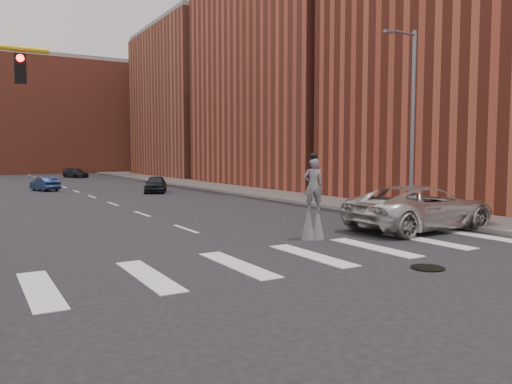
{
  "coord_description": "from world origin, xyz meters",
  "views": [
    {
      "loc": [
        -7.76,
        -11.24,
        3.13
      ],
      "look_at": [
        1.53,
        4.81,
        1.7
      ],
      "focal_mm": 35.0,
      "sensor_mm": 36.0,
      "label": 1
    }
  ],
  "objects": [
    {
      "name": "ground_plane",
      "position": [
        0.0,
        0.0,
        0.0
      ],
      "size": [
        160.0,
        160.0,
        0.0
      ],
      "primitive_type": "plane",
      "color": "black",
      "rests_on": "ground"
    },
    {
      "name": "building_far",
      "position": [
        22.0,
        54.0,
        10.0
      ],
      "size": [
        16.0,
        22.0,
        20.0
      ],
      "primitive_type": "cube",
      "color": "#9B5039",
      "rests_on": "ground"
    },
    {
      "name": "building_backdrop",
      "position": [
        6.0,
        78.0,
        9.0
      ],
      "size": [
        26.0,
        14.0,
        18.0
      ],
      "primitive_type": "cube",
      "color": "#9E4631",
      "rests_on": "ground"
    },
    {
      "name": "streetlight",
      "position": [
        10.9,
        6.0,
        4.9
      ],
      "size": [
        2.05,
        0.2,
        9.0
      ],
      "color": "slate",
      "rests_on": "ground"
    },
    {
      "name": "car_mid",
      "position": [
        -2.17,
        34.07,
        0.59
      ],
      "size": [
        2.14,
        3.76,
        1.17
      ],
      "primitive_type": "imported",
      "rotation": [
        0.0,
        0.0,
        3.41
      ],
      "color": "#16284E",
      "rests_on": "ground"
    },
    {
      "name": "stilt_performer",
      "position": [
        3.06,
        3.31,
        1.31
      ],
      "size": [
        0.84,
        0.72,
        3.16
      ],
      "rotation": [
        0.0,
        0.0,
        2.72
      ],
      "color": "#311D13",
      "rests_on": "ground"
    },
    {
      "name": "building_mid",
      "position": [
        22.0,
        30.0,
        12.0
      ],
      "size": [
        16.0,
        22.0,
        24.0
      ],
      "primitive_type": "cube",
      "color": "#9E4631",
      "rests_on": "ground"
    },
    {
      "name": "car_far",
      "position": [
        4.44,
        56.96,
        0.61
      ],
      "size": [
        3.16,
        4.52,
        1.21
      ],
      "primitive_type": "imported",
      "rotation": [
        0.0,
        0.0,
        0.39
      ],
      "color": "black",
      "rests_on": "ground"
    },
    {
      "name": "manhole",
      "position": [
        3.0,
        -2.0,
        0.02
      ],
      "size": [
        0.9,
        0.9,
        0.04
      ],
      "primitive_type": "cylinder",
      "color": "black",
      "rests_on": "ground"
    },
    {
      "name": "car_near",
      "position": [
        5.32,
        27.53,
        0.68
      ],
      "size": [
        3.06,
        4.33,
        1.37
      ],
      "primitive_type": "imported",
      "rotation": [
        0.0,
        0.0,
        -0.4
      ],
      "color": "black",
      "rests_on": "ground"
    },
    {
      "name": "suv_crossing",
      "position": [
        8.31,
        3.0,
        0.92
      ],
      "size": [
        6.64,
        3.15,
        1.83
      ],
      "primitive_type": "imported",
      "rotation": [
        0.0,
        0.0,
        1.59
      ],
      "color": "beige",
      "rests_on": "ground"
    },
    {
      "name": "sidewalk_right",
      "position": [
        12.5,
        25.0,
        0.09
      ],
      "size": [
        5.0,
        90.0,
        0.18
      ],
      "primitive_type": "cube",
      "color": "slate",
      "rests_on": "ground"
    }
  ]
}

